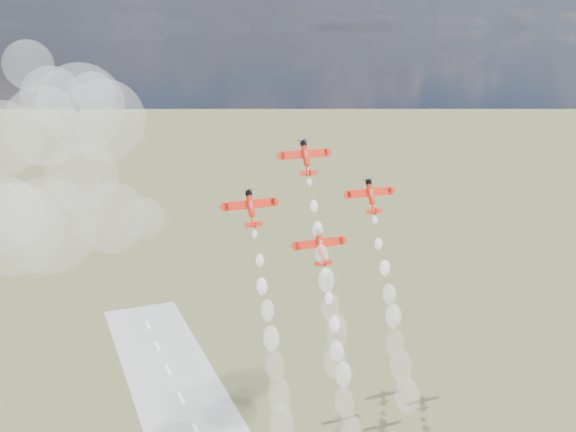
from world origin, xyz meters
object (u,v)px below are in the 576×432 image
Objects in this scene: plane_lead at (306,157)px; plane_slot at (320,247)px; plane_left at (251,208)px; plane_right at (371,196)px.

plane_slot is at bearing -90.00° from plane_lead.
plane_left is 1.00× the size of plane_slot.
plane_lead is 17.95m from plane_left.
plane_lead reaches higher than plane_slot.
plane_right is 1.00× the size of plane_slot.
plane_right is at bearing 0.00° from plane_left.
plane_lead is 17.95m from plane_right.
plane_left is 1.00× the size of plane_right.
plane_right is (29.42, 0.00, 0.00)m from plane_left.
plane_left is 17.95m from plane_slot.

